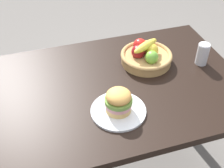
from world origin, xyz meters
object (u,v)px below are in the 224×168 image
(plate, at_px, (118,111))
(sandwich, at_px, (119,101))
(soda_can, at_px, (203,54))
(fruit_basket, at_px, (146,56))

(plate, distance_m, sandwich, 0.06)
(soda_can, bearing_deg, sandwich, -158.12)
(sandwich, bearing_deg, fruit_basket, 50.54)
(soda_can, bearing_deg, fruit_basket, 161.20)
(soda_can, xyz_separation_m, fruit_basket, (-0.30, 0.10, -0.02))
(plate, relative_size, fruit_basket, 0.90)
(plate, xyz_separation_m, soda_can, (0.57, 0.23, 0.06))
(plate, relative_size, soda_can, 2.07)
(fruit_basket, bearing_deg, sandwich, -129.46)
(plate, bearing_deg, soda_can, 21.88)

